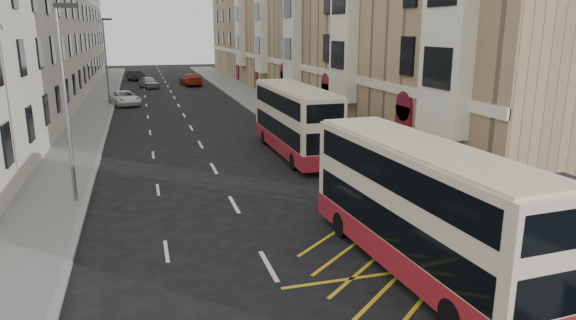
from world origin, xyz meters
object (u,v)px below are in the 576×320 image
object	(u,v)px
street_lamp_far	(106,57)
white_van	(125,98)
double_decker_front	(419,208)
pedestrian_far	(405,189)
double_decker_rear	(295,121)
car_red	(191,79)
pedestrian_near	(535,235)
car_dark	(136,76)
street_lamp_near	(66,94)
car_silver	(149,82)

from	to	relation	value
street_lamp_far	white_van	xyz separation A→B (m)	(1.39, -0.23, -3.96)
double_decker_front	pedestrian_far	xyz separation A→B (m)	(2.11, 4.60, -1.00)
double_decker_rear	pedestrian_far	bearing A→B (deg)	-83.13
pedestrian_far	car_red	distance (m)	51.17
pedestrian_near	car_red	distance (m)	56.59
double_decker_rear	pedestrian_far	distance (m)	10.80
pedestrian_far	car_dark	world-z (taller)	pedestrian_far
street_lamp_near	pedestrian_near	xyz separation A→B (m)	(14.25, -10.24, -3.62)
street_lamp_near	car_red	xyz separation A→B (m)	(9.33, 46.14, -3.85)
double_decker_front	double_decker_rear	world-z (taller)	double_decker_rear
street_lamp_near	pedestrian_near	bearing A→B (deg)	-35.71
pedestrian_near	car_dark	world-z (taller)	pedestrian_near
car_dark	street_lamp_far	bearing A→B (deg)	-116.17
pedestrian_near	white_van	size ratio (longest dim) A/B	0.35
street_lamp_far	pedestrian_far	size ratio (longest dim) A/B	4.64
street_lamp_far	car_silver	xyz separation A→B (m)	(3.97, 14.38, -3.91)
street_lamp_near	car_dark	distance (m)	54.98
car_dark	car_red	size ratio (longest dim) A/B	0.79
double_decker_rear	car_silver	xyz separation A→B (m)	(-7.38, 38.64, -1.31)
street_lamp_far	pedestrian_far	distance (m)	37.34
pedestrian_near	pedestrian_far	distance (m)	5.54
double_decker_front	car_red	world-z (taller)	double_decker_front
double_decker_front	white_van	distance (m)	40.38
white_van	car_dark	bearing A→B (deg)	72.60
double_decker_rear	pedestrian_far	world-z (taller)	double_decker_rear
white_van	car_dark	size ratio (longest dim) A/B	1.15
double_decker_rear	car_dark	xyz separation A→B (m)	(-8.93, 49.04, -1.33)
car_silver	pedestrian_far	bearing A→B (deg)	-94.43
street_lamp_near	white_van	xyz separation A→B (m)	(1.39, 29.77, -3.96)
street_lamp_near	street_lamp_far	bearing A→B (deg)	90.00
pedestrian_near	pedestrian_far	xyz separation A→B (m)	(-1.55, 5.32, -0.00)
street_lamp_near	pedestrian_far	xyz separation A→B (m)	(12.70, -4.92, -3.62)
street_lamp_far	car_dark	xyz separation A→B (m)	(2.42, 24.78, -3.93)
double_decker_front	car_dark	world-z (taller)	double_decker_front
white_van	car_red	world-z (taller)	car_red
car_silver	street_lamp_near	bearing A→B (deg)	-109.58
car_red	street_lamp_near	bearing A→B (deg)	71.43
double_decker_front	car_red	bearing A→B (deg)	88.01
double_decker_front	pedestrian_near	size ratio (longest dim) A/B	5.80
car_red	double_decker_rear	bearing A→B (deg)	85.73
double_decker_rear	car_silver	size ratio (longest dim) A/B	2.37
pedestrian_far	car_dark	bearing A→B (deg)	-69.47
pedestrian_far	car_silver	distance (m)	50.07
double_decker_front	pedestrian_near	distance (m)	3.86
pedestrian_near	car_silver	xyz separation A→B (m)	(-10.28, 54.63, -0.29)
pedestrian_near	car_red	world-z (taller)	pedestrian_near
car_dark	car_red	xyz separation A→B (m)	(6.92, -8.65, 0.08)
car_dark	double_decker_front	bearing A→B (deg)	-103.36
street_lamp_near	pedestrian_near	distance (m)	17.92
street_lamp_near	car_red	world-z (taller)	street_lamp_near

